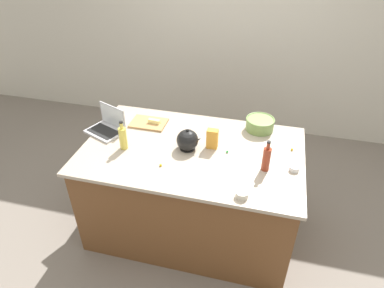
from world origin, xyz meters
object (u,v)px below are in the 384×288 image
at_px(mixing_bowl_large, 260,124).
at_px(bottle_soy, 266,159).
at_px(ramekin_medium, 294,168).
at_px(candy_bag, 212,139).
at_px(ramekin_small, 242,194).
at_px(laptop, 107,126).
at_px(kettle, 188,141).
at_px(cutting_board, 149,123).
at_px(butter_stick_left, 154,121).
at_px(bottle_oil, 123,138).

height_order(mixing_bowl_large, bottle_soy, bottle_soy).
bearing_deg(ramekin_medium, candy_bag, 167.81).
bearing_deg(ramekin_small, bottle_soy, 69.03).
height_order(laptop, kettle, laptop).
bearing_deg(cutting_board, kettle, -32.94).
height_order(butter_stick_left, ramekin_small, butter_stick_left).
distance_m(mixing_bowl_large, bottle_soy, 0.57).
bearing_deg(bottle_oil, ramekin_small, -18.54).
height_order(butter_stick_left, candy_bag, candy_bag).
distance_m(bottle_oil, cutting_board, 0.42).
height_order(mixing_bowl_large, kettle, kettle).
xyz_separation_m(bottle_soy, butter_stick_left, (-1.03, 0.41, -0.07)).
bearing_deg(bottle_oil, laptop, 139.86).
bearing_deg(candy_bag, mixing_bowl_large, 46.73).
relative_size(bottle_oil, cutting_board, 0.79).
bearing_deg(ramekin_small, bottle_oil, 161.46).
distance_m(laptop, mixing_bowl_large, 1.35).
relative_size(mixing_bowl_large, cutting_board, 0.79).
height_order(bottle_soy, candy_bag, bottle_soy).
height_order(ramekin_medium, candy_bag, candy_bag).
relative_size(laptop, kettle, 1.74).
xyz_separation_m(butter_stick_left, ramekin_medium, (1.24, -0.37, -0.02)).
relative_size(kettle, ramekin_medium, 2.91).
xyz_separation_m(cutting_board, ramekin_medium, (1.30, -0.37, 0.01)).
bearing_deg(laptop, bottle_oil, -40.14).
bearing_deg(candy_bag, bottle_oil, -165.09).
relative_size(bottle_soy, ramekin_small, 2.88).
relative_size(kettle, cutting_board, 0.66).
height_order(kettle, butter_stick_left, kettle).
height_order(bottle_soy, kettle, bottle_soy).
bearing_deg(kettle, butter_stick_left, 143.52).
distance_m(bottle_oil, ramekin_small, 1.07).
bearing_deg(bottle_soy, mixing_bowl_large, 99.21).
bearing_deg(butter_stick_left, mixing_bowl_large, 9.33).
distance_m(kettle, candy_bag, 0.20).
distance_m(kettle, ramekin_small, 0.69).
distance_m(bottle_soy, ramekin_small, 0.37).
distance_m(mixing_bowl_large, ramekin_small, 0.91).
bearing_deg(ramekin_medium, laptop, 174.13).
xyz_separation_m(butter_stick_left, ramekin_small, (0.90, -0.75, -0.01)).
bearing_deg(laptop, candy_bag, -1.35).
bearing_deg(candy_bag, ramekin_medium, -12.19).
height_order(mixing_bowl_large, bottle_oil, bottle_oil).
distance_m(mixing_bowl_large, cutting_board, 1.01).
bearing_deg(bottle_soy, ramekin_small, -110.97).
distance_m(butter_stick_left, candy_bag, 0.63).
relative_size(bottle_soy, kettle, 1.21).
xyz_separation_m(kettle, ramekin_small, (0.51, -0.46, -0.06)).
bearing_deg(mixing_bowl_large, butter_stick_left, -170.67).
bearing_deg(bottle_soy, bottle_oil, 179.96).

